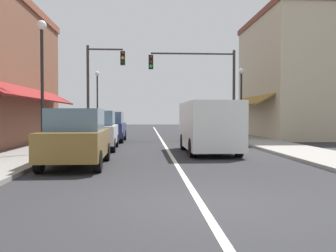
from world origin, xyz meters
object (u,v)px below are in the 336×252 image
traffic_signal_left_corner (99,78)px  parked_car_third_left (110,127)px  van_in_lane (208,126)px  street_lamp_left_near (42,66)px  parked_car_second_left (97,131)px  street_lamp_right_mid (241,91)px  street_lamp_left_far (97,92)px  traffic_signal_mast_arm (204,78)px  parked_car_nearest_left (77,138)px

traffic_signal_left_corner → parked_car_third_left: bearing=-70.5°
van_in_lane → street_lamp_left_near: size_ratio=1.01×
parked_car_third_left → traffic_signal_left_corner: size_ratio=0.67×
parked_car_third_left → street_lamp_left_near: (-1.74, -8.13, 2.55)m
parked_car_second_left → street_lamp_left_near: 4.16m
parked_car_third_left → street_lamp_right_mid: bearing=5.0°
van_in_lane → street_lamp_left_far: 16.55m
traffic_signal_mast_arm → street_lamp_left_near: 12.77m
street_lamp_left_far → traffic_signal_left_corner: bearing=-81.3°
street_lamp_left_near → van_in_lane: bearing=9.8°
van_in_lane → traffic_signal_mast_arm: (1.22, 9.04, 2.88)m
traffic_signal_mast_arm → traffic_signal_left_corner: (-6.89, 0.55, -0.04)m
van_in_lane → traffic_signal_mast_arm: 9.57m
street_lamp_left_near → parked_car_third_left: bearing=77.9°
parked_car_nearest_left → traffic_signal_left_corner: bearing=93.1°
street_lamp_left_near → traffic_signal_mast_arm: bearing=52.8°
parked_car_nearest_left → parked_car_second_left: bearing=90.1°
parked_car_nearest_left → street_lamp_right_mid: bearing=54.3°
van_in_lane → street_lamp_left_near: 6.97m
parked_car_second_left → street_lamp_left_far: 13.68m
parked_car_third_left → street_lamp_left_far: street_lamp_left_far is taller
street_lamp_left_near → street_lamp_right_mid: bearing=41.9°
parked_car_nearest_left → traffic_signal_mast_arm: 14.59m
traffic_signal_mast_arm → parked_car_nearest_left: bearing=-114.7°
street_lamp_left_far → van_in_lane: bearing=-66.6°
street_lamp_left_near → street_lamp_left_far: size_ratio=1.01×
traffic_signal_mast_arm → street_lamp_right_mid: size_ratio=1.30×
traffic_signal_left_corner → street_lamp_left_far: size_ratio=1.21×
parked_car_second_left → traffic_signal_mast_arm: (6.04, 7.33, 3.15)m
parked_car_third_left → traffic_signal_mast_arm: size_ratio=0.70×
parked_car_second_left → traffic_signal_left_corner: bearing=94.5°
van_in_lane → traffic_signal_mast_arm: size_ratio=0.89×
parked_car_third_left → street_lamp_left_far: (-1.74, 8.04, 2.52)m
parked_car_third_left → van_in_lane: size_ratio=0.79×
parked_car_second_left → parked_car_third_left: 5.29m
van_in_lane → street_lamp_right_mid: 8.58m
traffic_signal_mast_arm → street_lamp_left_near: size_ratio=1.14×
parked_car_nearest_left → street_lamp_right_mid: 14.26m
parked_car_third_left → traffic_signal_left_corner: bearing=109.7°
parked_car_second_left → van_in_lane: 5.12m
parked_car_nearest_left → traffic_signal_mast_arm: (5.94, 12.94, 3.15)m
parked_car_second_left → van_in_lane: bearing=-21.3°
van_in_lane → street_lamp_left_near: street_lamp_left_near is taller
parked_car_nearest_left → parked_car_third_left: 10.91m
street_lamp_left_near → street_lamp_right_mid: street_lamp_left_near is taller
parked_car_second_left → traffic_signal_mast_arm: size_ratio=0.71×
parked_car_third_left → traffic_signal_mast_arm: bearing=19.1°
traffic_signal_mast_arm → street_lamp_left_far: bearing=142.1°
street_lamp_left_near → street_lamp_left_far: bearing=90.0°
parked_car_third_left → street_lamp_left_near: size_ratio=0.80×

